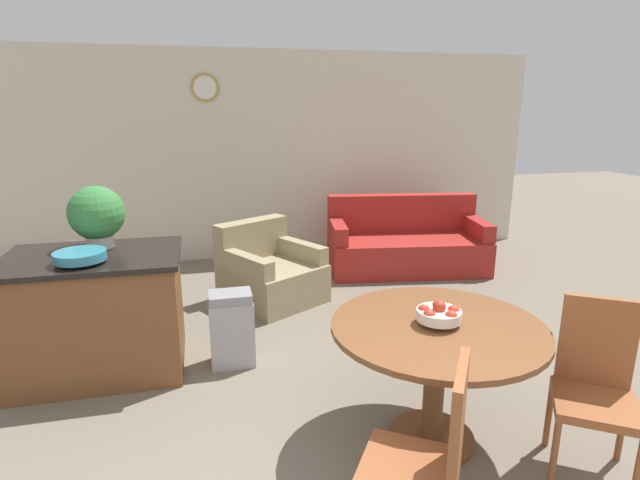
{
  "coord_description": "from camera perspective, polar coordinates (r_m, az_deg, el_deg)",
  "views": [
    {
      "loc": [
        -0.6,
        -1.28,
        1.99
      ],
      "look_at": [
        0.29,
        2.42,
        0.97
      ],
      "focal_mm": 28.0,
      "sensor_mm": 36.0,
      "label": 1
    }
  ],
  "objects": [
    {
      "name": "wall_back",
      "position": [
        6.7,
        -8.44,
        9.37
      ],
      "size": [
        8.0,
        0.09,
        2.7
      ],
      "color": "beige",
      "rests_on": "ground_plane"
    },
    {
      "name": "dining_table",
      "position": [
        3.08,
        13.15,
        -12.36
      ],
      "size": [
        1.24,
        1.24,
        0.77
      ],
      "color": "brown",
      "rests_on": "ground_plane"
    },
    {
      "name": "dining_chair_near_left",
      "position": [
        2.38,
        12.27,
        -23.09
      ],
      "size": [
        0.58,
        0.58,
        0.98
      ],
      "rotation": [
        0.0,
        0.0,
        7.27
      ],
      "color": "brown",
      "rests_on": "ground_plane"
    },
    {
      "name": "dining_chair_near_right",
      "position": [
        3.22,
        28.96,
        -13.96
      ],
      "size": [
        0.58,
        0.58,
        0.98
      ],
      "rotation": [
        0.0,
        0.0,
        8.84
      ],
      "color": "brown",
      "rests_on": "ground_plane"
    },
    {
      "name": "fruit_bowl",
      "position": [
        2.97,
        13.43,
        -8.21
      ],
      "size": [
        0.26,
        0.26,
        0.15
      ],
      "color": "silver",
      "rests_on": "dining_table"
    },
    {
      "name": "kitchen_island",
      "position": [
        4.18,
        -24.01,
        -7.69
      ],
      "size": [
        1.26,
        0.88,
        0.94
      ],
      "color": "brown",
      "rests_on": "ground_plane"
    },
    {
      "name": "teal_bowl",
      "position": [
        3.84,
        -25.74,
        -1.66
      ],
      "size": [
        0.35,
        0.35,
        0.09
      ],
      "color": "teal",
      "rests_on": "kitchen_island"
    },
    {
      "name": "potted_plant",
      "position": [
        4.17,
        -24.17,
        2.66
      ],
      "size": [
        0.42,
        0.42,
        0.48
      ],
      "color": "beige",
      "rests_on": "kitchen_island"
    },
    {
      "name": "trash_bin",
      "position": [
        4.05,
        -10.06,
        -9.96
      ],
      "size": [
        0.34,
        0.25,
        0.6
      ],
      "color": "#9E9EA3",
      "rests_on": "ground_plane"
    },
    {
      "name": "couch",
      "position": [
        6.37,
        9.77,
        -0.59
      ],
      "size": [
        2.02,
        1.17,
        0.9
      ],
      "rotation": [
        0.0,
        0.0,
        -0.15
      ],
      "color": "maroon",
      "rests_on": "ground_plane"
    },
    {
      "name": "armchair",
      "position": [
        5.3,
        -5.77,
        -3.9
      ],
      "size": [
        1.18,
        1.2,
        0.81
      ],
      "rotation": [
        0.0,
        0.0,
        0.53
      ],
      "color": "#998966",
      "rests_on": "ground_plane"
    }
  ]
}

